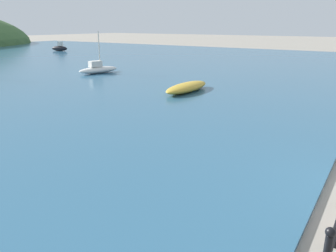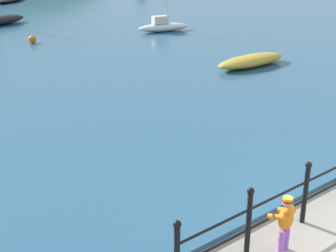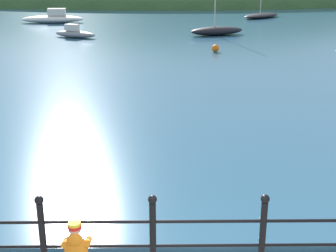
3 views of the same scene
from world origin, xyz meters
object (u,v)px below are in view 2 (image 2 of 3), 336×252
Objects in this scene: child_in_coat at (286,219)px; boat_green_fishing at (163,26)px; mooring_buoy at (32,39)px; boat_blue_hull at (251,61)px; boat_nearest_quay at (0,20)px.

boat_green_fishing reaches higher than child_in_coat.
boat_green_fishing is 8.34× the size of mooring_buoy.
mooring_buoy is at bearing 116.26° from boat_blue_hull.
mooring_buoy is (-4.99, 10.11, -0.04)m from boat_blue_hull.
boat_nearest_quay is 12.00× the size of mooring_buoy.
boat_nearest_quay is at bearing 83.07° from mooring_buoy.
child_in_coat is 25.92m from boat_nearest_quay.
boat_nearest_quay reaches higher than boat_blue_hull.
mooring_buoy is at bearing -96.93° from boat_nearest_quay.
boat_nearest_quay reaches higher than mooring_buoy.
boat_green_fishing is at bearing 57.39° from child_in_coat.
boat_nearest_quay is (-4.16, 16.89, 0.07)m from boat_blue_hull.
boat_nearest_quay reaches higher than child_in_coat.
child_in_coat is 20.55m from boat_green_fishing.
boat_blue_hull is at bearing 44.35° from child_in_coat.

